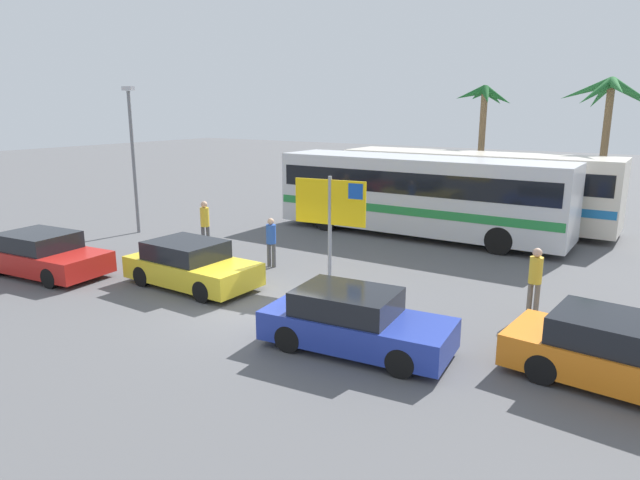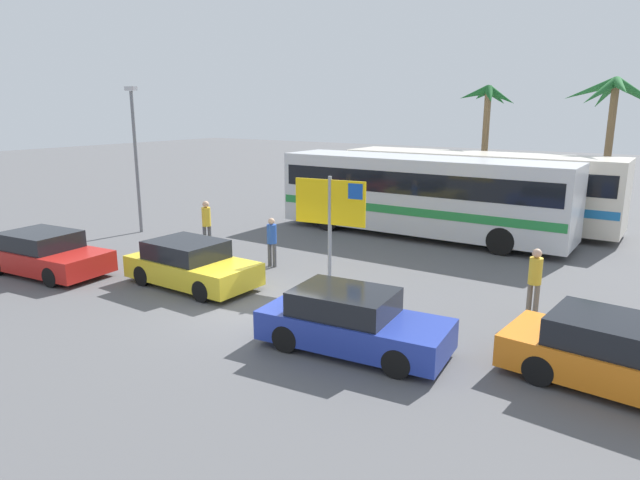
% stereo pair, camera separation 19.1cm
% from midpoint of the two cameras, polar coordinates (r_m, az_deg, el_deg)
% --- Properties ---
extents(ground, '(120.00, 120.00, 0.00)m').
position_cam_midpoint_polar(ground, '(14.78, -6.63, -6.90)').
color(ground, '#565659').
extents(bus_front_coach, '(11.70, 2.70, 3.17)m').
position_cam_midpoint_polar(bus_front_coach, '(22.81, 9.84, 4.84)').
color(bus_front_coach, silver).
rests_on(bus_front_coach, ground).
extents(bus_rear_coach, '(11.70, 2.70, 3.17)m').
position_cam_midpoint_polar(bus_rear_coach, '(25.46, 15.26, 5.44)').
color(bus_rear_coach, silver).
rests_on(bus_rear_coach, ground).
extents(ferry_sign, '(2.19, 0.34, 3.20)m').
position_cam_midpoint_polar(ferry_sign, '(16.05, 0.84, 3.43)').
color(ferry_sign, gray).
rests_on(ferry_sign, ground).
extents(car_yellow, '(4.03, 1.90, 1.32)m').
position_cam_midpoint_polar(car_yellow, '(16.70, -13.38, -2.49)').
color(car_yellow, yellow).
rests_on(car_yellow, ground).
extents(car_blue, '(4.20, 2.07, 1.32)m').
position_cam_midpoint_polar(car_blue, '(12.08, 3.04, -8.34)').
color(car_blue, '#23389E').
rests_on(car_blue, ground).
extents(car_orange, '(4.65, 2.17, 1.32)m').
position_cam_midpoint_polar(car_orange, '(11.91, 28.75, -10.39)').
color(car_orange, orange).
rests_on(car_orange, ground).
extents(car_red, '(4.29, 2.23, 1.32)m').
position_cam_midpoint_polar(car_red, '(19.43, -26.65, -1.35)').
color(car_red, red).
rests_on(car_red, ground).
extents(pedestrian_near_sign, '(0.32, 0.32, 1.80)m').
position_cam_midpoint_polar(pedestrian_near_sign, '(20.76, -11.93, 1.91)').
color(pedestrian_near_sign, '#4C4C51').
rests_on(pedestrian_near_sign, ground).
extents(pedestrian_crossing_lot, '(0.32, 0.32, 1.75)m').
position_cam_midpoint_polar(pedestrian_crossing_lot, '(14.81, 20.78, -3.46)').
color(pedestrian_crossing_lot, '#706656').
rests_on(pedestrian_crossing_lot, ground).
extents(pedestrian_by_bus, '(0.32, 0.32, 1.62)m').
position_cam_midpoint_polar(pedestrian_by_bus, '(18.20, -5.31, 0.15)').
color(pedestrian_by_bus, '#4C4C51').
rests_on(pedestrian_by_bus, ground).
extents(lamp_post_left_side, '(0.56, 0.20, 5.91)m').
position_cam_midpoint_polar(lamp_post_left_side, '(24.15, -18.77, 8.35)').
color(lamp_post_left_side, slate).
rests_on(lamp_post_left_side, ground).
extents(palm_tree_seaside, '(2.73, 2.64, 6.16)m').
position_cam_midpoint_polar(palm_tree_seaside, '(29.21, 16.20, 12.34)').
color(palm_tree_seaside, brown).
rests_on(palm_tree_seaside, ground).
extents(palm_tree_inland, '(4.10, 3.88, 6.40)m').
position_cam_midpoint_polar(palm_tree_inland, '(28.06, 27.23, 12.17)').
color(palm_tree_inland, brown).
rests_on(palm_tree_inland, ground).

